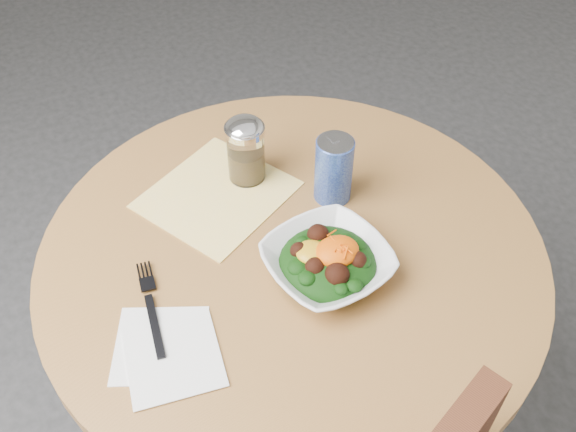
{
  "coord_description": "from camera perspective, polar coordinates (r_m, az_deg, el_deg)",
  "views": [
    {
      "loc": [
        -0.32,
        -0.67,
        1.61
      ],
      "look_at": [
        0.0,
        0.02,
        0.81
      ],
      "focal_mm": 40.0,
      "sensor_mm": 36.0,
      "label": 1
    }
  ],
  "objects": [
    {
      "name": "spice_shaker",
      "position": [
        1.22,
        -3.78,
        5.82
      ],
      "size": [
        0.08,
        0.08,
        0.14
      ],
      "color": "silver",
      "rests_on": "table"
    },
    {
      "name": "beverage_can",
      "position": [
        1.19,
        4.08,
        4.16
      ],
      "size": [
        0.07,
        0.07,
        0.14
      ],
      "color": "navy",
      "rests_on": "table"
    },
    {
      "name": "fork",
      "position": [
        1.08,
        -12.09,
        -7.7
      ],
      "size": [
        0.05,
        0.2,
        0.0
      ],
      "color": "black",
      "rests_on": "table"
    },
    {
      "name": "table",
      "position": [
        1.3,
        0.33,
        -8.43
      ],
      "size": [
        0.9,
        0.9,
        0.75
      ],
      "color": "black",
      "rests_on": "ground"
    },
    {
      "name": "paper_napkins",
      "position": [
        1.03,
        -10.7,
        -11.75
      ],
      "size": [
        0.19,
        0.21,
        0.0
      ],
      "color": "white",
      "rests_on": "table"
    },
    {
      "name": "salad_bowl",
      "position": [
        1.08,
        3.54,
        -4.06
      ],
      "size": [
        0.23,
        0.23,
        0.08
      ],
      "color": "white",
      "rests_on": "table"
    },
    {
      "name": "cloth_napkin",
      "position": [
        1.23,
        -6.31,
        1.9
      ],
      "size": [
        0.33,
        0.32,
        0.0
      ],
      "primitive_type": "cube",
      "rotation": [
        0.0,
        0.0,
        0.5
      ],
      "color": "#F4B40C",
      "rests_on": "table"
    }
  ]
}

